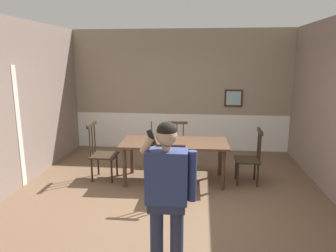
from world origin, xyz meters
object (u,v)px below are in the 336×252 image
(chair_near_window, at_px, (171,173))
(chair_by_doorway, at_px, (177,145))
(dining_table, at_px, (174,146))
(chair_at_table_head, at_px, (249,158))
(person_figure, at_px, (167,188))
(chair_opposite_corner, at_px, (102,153))

(chair_near_window, height_order, chair_by_doorway, chair_near_window)
(dining_table, height_order, chair_at_table_head, chair_at_table_head)
(dining_table, relative_size, chair_near_window, 1.99)
(person_figure, bearing_deg, chair_opposite_corner, -59.20)
(dining_table, relative_size, person_figure, 1.19)
(dining_table, relative_size, chair_at_table_head, 1.93)
(chair_at_table_head, height_order, person_figure, person_figure)
(chair_near_window, bearing_deg, chair_opposite_corner, 150.04)
(chair_at_table_head, height_order, chair_opposite_corner, chair_opposite_corner)
(dining_table, xyz_separation_m, chair_by_doorway, (-0.03, 0.82, -0.21))
(chair_near_window, height_order, chair_at_table_head, chair_at_table_head)
(chair_near_window, xyz_separation_m, chair_opposite_corner, (-1.36, 0.78, 0.03))
(dining_table, distance_m, chair_by_doorway, 0.85)
(dining_table, bearing_deg, chair_near_window, -88.28)
(dining_table, bearing_deg, person_figure, -86.80)
(chair_by_doorway, height_order, person_figure, person_figure)
(chair_near_window, relative_size, chair_at_table_head, 0.97)
(chair_at_table_head, distance_m, chair_opposite_corner, 2.68)
(chair_opposite_corner, xyz_separation_m, person_figure, (1.48, -2.40, 0.43))
(chair_near_window, bearing_deg, chair_by_doorway, 91.55)
(chair_opposite_corner, height_order, person_figure, person_figure)
(chair_near_window, xyz_separation_m, person_figure, (0.11, -1.62, 0.46))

